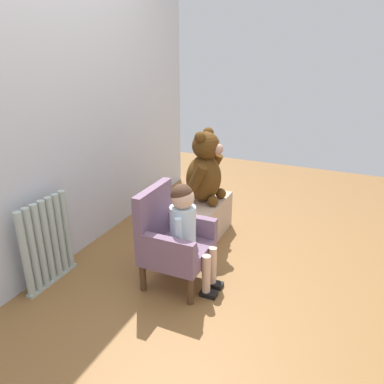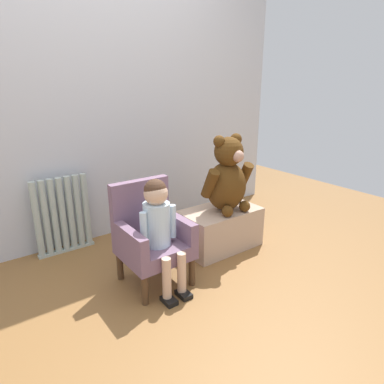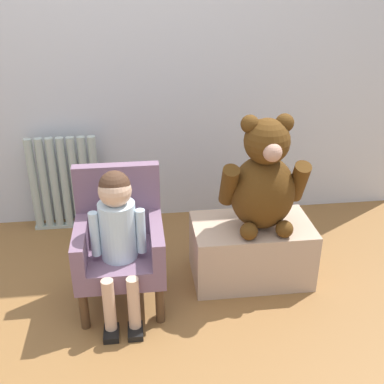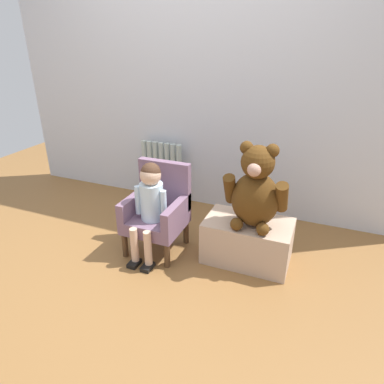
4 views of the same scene
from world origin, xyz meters
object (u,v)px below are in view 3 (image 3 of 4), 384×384
at_px(radiator, 65,184).
at_px(child_armchair, 120,240).
at_px(large_teddy_bear, 264,181).
at_px(low_bench, 251,250).
at_px(child_figure, 117,226).

xyz_separation_m(radiator, child_armchair, (0.35, -0.75, 0.03)).
relative_size(child_armchair, large_teddy_bear, 1.13).
height_order(child_armchair, large_teddy_bear, large_teddy_bear).
bearing_deg(low_bench, child_figure, -163.79).
height_order(radiator, child_armchair, child_armchair).
relative_size(radiator, child_armchair, 0.90).
bearing_deg(large_teddy_bear, radiator, 146.89).
relative_size(low_bench, large_teddy_bear, 1.04).
bearing_deg(low_bench, radiator, 147.18).
bearing_deg(child_armchair, child_figure, -90.00).
distance_m(child_figure, low_bench, 0.78).
xyz_separation_m(radiator, low_bench, (1.03, -0.66, -0.14)).
bearing_deg(child_armchair, large_teddy_bear, 4.57).
distance_m(child_figure, large_teddy_bear, 0.74).
bearing_deg(low_bench, large_teddy_bear, -41.03).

